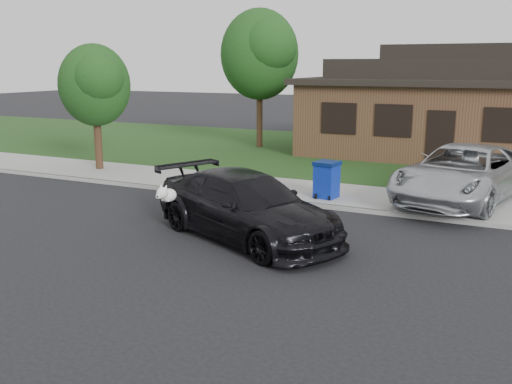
% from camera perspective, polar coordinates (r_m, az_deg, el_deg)
% --- Properties ---
extents(ground, '(120.00, 120.00, 0.00)m').
position_cam_1_polar(ground, '(13.91, -5.74, -3.98)').
color(ground, black).
rests_on(ground, ground).
extents(sidewalk, '(60.00, 3.00, 0.12)m').
position_cam_1_polar(sidewalk, '(18.21, 2.43, 0.26)').
color(sidewalk, gray).
rests_on(sidewalk, ground).
extents(curb, '(60.00, 0.12, 0.12)m').
position_cam_1_polar(curb, '(16.87, 0.42, -0.73)').
color(curb, gray).
rests_on(curb, ground).
extents(lawn, '(60.00, 13.00, 0.13)m').
position_cam_1_polar(lawn, '(25.64, 9.51, 3.73)').
color(lawn, '#193814').
rests_on(lawn, ground).
extents(driveway, '(4.50, 13.00, 0.14)m').
position_cam_1_polar(driveway, '(21.73, 22.58, 1.35)').
color(driveway, gray).
rests_on(driveway, ground).
extents(sedan, '(5.66, 4.12, 1.52)m').
position_cam_1_polar(sedan, '(13.16, -1.00, -1.44)').
color(sedan, black).
rests_on(sedan, ground).
extents(minivan, '(3.87, 6.15, 1.58)m').
position_cam_1_polar(minivan, '(17.24, 20.00, 1.75)').
color(minivan, '#B5B9BD').
rests_on(minivan, driveway).
extents(recycling_bin, '(0.74, 0.75, 1.08)m').
position_cam_1_polar(recycling_bin, '(16.85, 7.07, 1.26)').
color(recycling_bin, '#0D2595').
rests_on(recycling_bin, sidewalk).
extents(house, '(12.60, 8.60, 4.65)m').
position_cam_1_polar(house, '(26.59, 19.29, 8.01)').
color(house, '#422B1C').
rests_on(house, ground).
extents(tree_0, '(3.78, 3.60, 6.34)m').
position_cam_1_polar(tree_0, '(26.75, 0.58, 13.76)').
color(tree_0, '#332114').
rests_on(tree_0, ground).
extents(tree_2, '(2.73, 2.60, 4.59)m').
position_cam_1_polar(tree_2, '(21.86, -15.75, 10.36)').
color(tree_2, '#332114').
rests_on(tree_2, ground).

